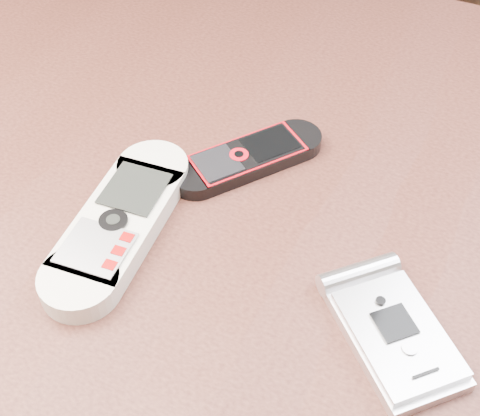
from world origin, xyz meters
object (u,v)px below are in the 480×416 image
Objects in this scene: nokia_white at (119,222)px; motorola_razr at (395,333)px; table at (235,292)px; nokia_black_red at (248,158)px.

nokia_white is 0.22m from motorola_razr.
nokia_white is (-0.07, -0.05, 0.12)m from table.
nokia_black_red is at bearing 57.64° from nokia_white.
table is at bearing -39.23° from nokia_black_red.
nokia_white reaches higher than motorola_razr.
motorola_razr reaches higher than nokia_black_red.
nokia_black_red is at bearing 98.58° from motorola_razr.
table is at bearing 112.67° from motorola_razr.
motorola_razr is at bearing 0.72° from nokia_black_red.
nokia_white is at bearing -144.05° from table.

